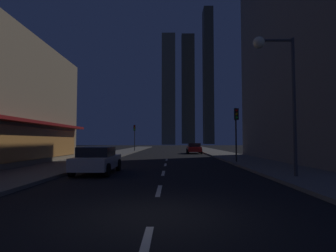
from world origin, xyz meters
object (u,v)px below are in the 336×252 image
at_px(traffic_light_far_left, 135,132).
at_px(street_lamp_right, 276,71).
at_px(fire_hydrant_far_left, 110,154).
at_px(car_parked_far, 194,148).
at_px(car_parked_near, 97,160).
at_px(traffic_light_near_right, 236,123).

distance_m(traffic_light_far_left, street_lamp_right, 32.85).
relative_size(fire_hydrant_far_left, street_lamp_right, 0.10).
height_order(car_parked_far, street_lamp_right, street_lamp_right).
bearing_deg(car_parked_near, traffic_light_far_left, 93.77).
bearing_deg(car_parked_far, traffic_light_near_right, -83.55).
bearing_deg(car_parked_near, street_lamp_right, -13.19).
distance_m(car_parked_far, fire_hydrant_far_left, 13.62).
height_order(car_parked_far, traffic_light_far_left, traffic_light_far_left).
distance_m(car_parked_far, traffic_light_far_left, 11.03).
height_order(fire_hydrant_far_left, street_lamp_right, street_lamp_right).
height_order(car_parked_near, street_lamp_right, street_lamp_right).
xyz_separation_m(car_parked_far, traffic_light_near_right, (1.90, -16.80, 2.45)).
relative_size(fire_hydrant_far_left, traffic_light_near_right, 0.16).
bearing_deg(traffic_light_near_right, fire_hydrant_far_left, 148.29).
bearing_deg(fire_hydrant_far_left, car_parked_far, 45.76).
relative_size(car_parked_near, traffic_light_far_left, 1.01).
xyz_separation_m(car_parked_far, street_lamp_right, (1.78, -25.20, 4.33)).
height_order(traffic_light_near_right, street_lamp_right, street_lamp_right).
height_order(traffic_light_near_right, traffic_light_far_left, same).
bearing_deg(street_lamp_right, fire_hydrant_far_left, 126.14).
distance_m(car_parked_near, traffic_light_near_right, 11.34).
bearing_deg(street_lamp_right, traffic_light_far_left, 109.37).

